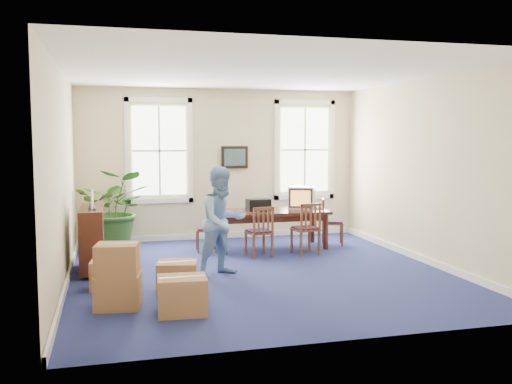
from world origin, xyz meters
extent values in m
plane|color=navy|center=(0.00, 0.00, 0.00)|extent=(6.50, 6.50, 0.00)
plane|color=white|center=(0.00, 0.00, 3.20)|extent=(6.50, 6.50, 0.00)
plane|color=beige|center=(0.00, 3.25, 1.60)|extent=(6.50, 0.00, 6.50)
plane|color=beige|center=(0.00, -3.25, 1.60)|extent=(6.50, 0.00, 6.50)
plane|color=beige|center=(-3.00, 0.00, 1.60)|extent=(0.00, 6.50, 6.50)
plane|color=beige|center=(3.00, 0.00, 1.60)|extent=(0.00, 6.50, 6.50)
cube|color=white|center=(0.00, 3.22, 0.06)|extent=(6.00, 0.04, 0.12)
cube|color=white|center=(-2.97, 0.00, 0.06)|extent=(0.04, 6.50, 0.12)
cube|color=white|center=(2.97, 0.00, 0.06)|extent=(0.04, 6.50, 0.12)
cube|color=white|center=(1.70, 1.91, 0.77)|extent=(0.19, 0.22, 0.05)
cube|color=black|center=(0.50, 1.96, 0.86)|extent=(0.47, 0.32, 0.22)
imported|color=#779FD0|center=(-0.61, -0.03, 0.86)|extent=(1.03, 0.93, 1.72)
cube|color=#3F1A12|center=(-2.62, 0.74, 0.50)|extent=(0.37, 1.27, 1.00)
imported|color=#264918|center=(-2.22, 2.66, 0.78)|extent=(1.65, 1.52, 1.56)
camera|label=1|loc=(-2.34, -8.79, 2.20)|focal=40.00mm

